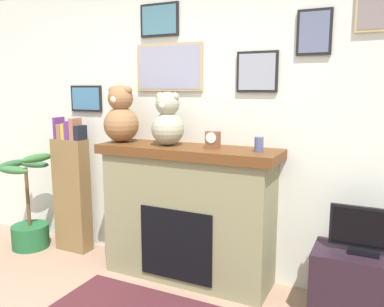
{
  "coord_description": "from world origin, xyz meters",
  "views": [
    {
      "loc": [
        1.62,
        -1.22,
        1.66
      ],
      "look_at": [
        0.19,
        1.72,
        1.12
      ],
      "focal_mm": 36.85,
      "sensor_mm": 36.0,
      "label": 1
    }
  ],
  "objects": [
    {
      "name": "fireplace",
      "position": [
        0.15,
        1.71,
        0.59
      ],
      "size": [
        1.58,
        0.51,
        1.17
      ],
      "color": "#7D7955",
      "rests_on": "ground_plane"
    },
    {
      "name": "teddy_bear_cream",
      "position": [
        -0.51,
        1.7,
        1.4
      ],
      "size": [
        0.32,
        0.32,
        0.51
      ],
      "color": "olive",
      "rests_on": "fireplace"
    },
    {
      "name": "mantel_clock",
      "position": [
        0.39,
        1.69,
        1.25
      ],
      "size": [
        0.11,
        0.08,
        0.14
      ],
      "color": "brown",
      "rests_on": "fireplace"
    },
    {
      "name": "television",
      "position": [
        1.56,
        1.64,
        0.68
      ],
      "size": [
        0.48,
        0.14,
        0.33
      ],
      "color": "black",
      "rests_on": "tv_stand"
    },
    {
      "name": "candle_jar",
      "position": [
        0.77,
        1.7,
        1.23
      ],
      "size": [
        0.07,
        0.07,
        0.12
      ],
      "primitive_type": "cylinder",
      "color": "#4C517A",
      "rests_on": "fireplace"
    },
    {
      "name": "back_wall",
      "position": [
        0.0,
        2.0,
        1.31
      ],
      "size": [
        5.2,
        0.15,
        2.6
      ],
      "color": "silver",
      "rests_on": "ground_plane"
    },
    {
      "name": "potted_plant",
      "position": [
        -1.64,
        1.58,
        0.32
      ],
      "size": [
        0.5,
        0.44,
        1.01
      ],
      "color": "#1E592D",
      "rests_on": "ground_plane"
    },
    {
      "name": "tv_stand",
      "position": [
        1.56,
        1.64,
        0.26
      ],
      "size": [
        0.68,
        0.4,
        0.52
      ],
      "primitive_type": "cube",
      "color": "black",
      "rests_on": "ground_plane"
    },
    {
      "name": "teddy_bear_grey",
      "position": [
        -0.03,
        1.7,
        1.38
      ],
      "size": [
        0.28,
        0.28,
        0.45
      ],
      "color": "#9A9D81",
      "rests_on": "fireplace"
    },
    {
      "name": "bookshelf",
      "position": [
        -1.18,
        1.74,
        0.64
      ],
      "size": [
        0.36,
        0.16,
        1.37
      ],
      "color": "brown",
      "rests_on": "ground_plane"
    }
  ]
}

